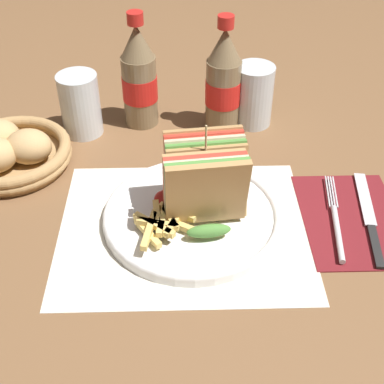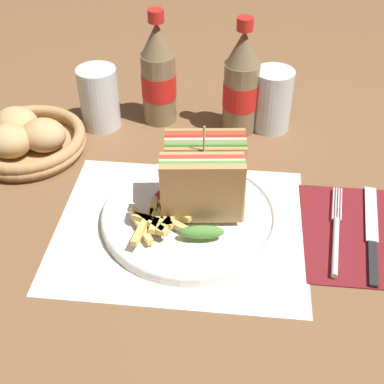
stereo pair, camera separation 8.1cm
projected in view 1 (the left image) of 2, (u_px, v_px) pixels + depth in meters
The scene contains 14 objects.
ground_plane at pixel (178, 229), 0.80m from camera, with size 4.00×4.00×0.00m, color brown.
placemat at pixel (184, 227), 0.81m from camera, with size 0.37×0.31×0.00m.
plate_main at pixel (192, 215), 0.81m from camera, with size 0.27×0.27×0.02m.
club_sandwich at pixel (205, 182), 0.77m from camera, with size 0.12×0.12×0.15m.
fries_pile at pixel (163, 221), 0.77m from camera, with size 0.10×0.10×0.02m.
ketchup_blob at pixel (170, 198), 0.81m from camera, with size 0.05×0.04×0.02m.
napkin at pixel (351, 218), 0.82m from camera, with size 0.15×0.21×0.00m.
fork at pixel (336, 224), 0.80m from camera, with size 0.04×0.19×0.01m.
knife at pixel (369, 217), 0.81m from camera, with size 0.04×0.21×0.00m.
coke_bottle_near at pixel (139, 78), 0.98m from camera, with size 0.07×0.07×0.22m.
coke_bottle_far at pixel (223, 82), 0.97m from camera, with size 0.07×0.07×0.22m.
glass_near at pixel (253, 95), 1.00m from camera, with size 0.07×0.07×0.12m.
glass_far at pixel (81, 108), 0.98m from camera, with size 0.07×0.07×0.12m.
bread_basket at pixel (10, 152), 0.91m from camera, with size 0.21×0.21×0.07m.
Camera 1 is at (0.01, -0.59, 0.55)m, focal length 50.00 mm.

